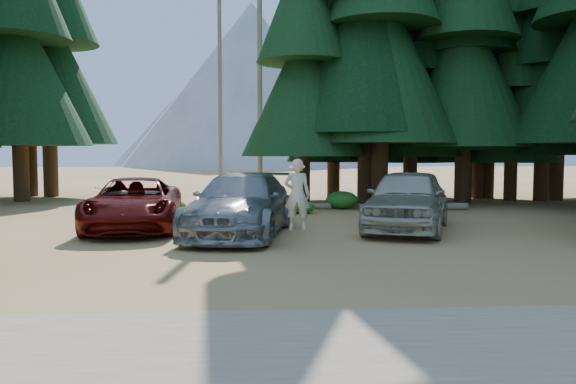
% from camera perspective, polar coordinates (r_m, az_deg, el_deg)
% --- Properties ---
extents(ground, '(160.00, 160.00, 0.00)m').
position_cam_1_polar(ground, '(12.96, -5.85, -6.20)').
color(ground, '#A27445').
rests_on(ground, ground).
extents(gravel_strip, '(26.00, 3.50, 0.01)m').
position_cam_1_polar(gravel_strip, '(6.67, -8.41, -16.06)').
color(gravel_strip, gray).
rests_on(gravel_strip, ground).
extents(forest_belt_north, '(36.00, 7.00, 22.00)m').
position_cam_1_polar(forest_belt_north, '(27.84, -4.49, -0.73)').
color(forest_belt_north, black).
rests_on(forest_belt_north, ground).
extents(snag_front, '(0.24, 0.24, 12.00)m').
position_cam_1_polar(snag_front, '(27.49, -2.88, 11.75)').
color(snag_front, '#696154').
rests_on(snag_front, ground).
extents(snag_back, '(0.20, 0.20, 10.00)m').
position_cam_1_polar(snag_back, '(28.92, -6.91, 9.35)').
color(snag_back, '#696154').
rests_on(snag_back, ground).
extents(mountain_peak, '(48.00, 50.00, 28.00)m').
position_cam_1_polar(mountain_peak, '(101.56, -5.16, 9.87)').
color(mountain_peak, gray).
rests_on(mountain_peak, ground).
extents(red_pickup, '(3.06, 5.78, 1.55)m').
position_cam_1_polar(red_pickup, '(17.29, -15.33, -1.17)').
color(red_pickup, '#590B07').
rests_on(red_pickup, ground).
extents(silver_minivan_center, '(3.47, 6.25, 1.71)m').
position_cam_1_polar(silver_minivan_center, '(15.67, -4.77, -1.25)').
color(silver_minivan_center, gray).
rests_on(silver_minivan_center, ground).
extents(silver_minivan_right, '(4.00, 5.81, 1.84)m').
position_cam_1_polar(silver_minivan_right, '(16.92, 12.05, -0.73)').
color(silver_minivan_right, '#B9B5A5').
rests_on(silver_minivan_right, ground).
extents(frisbee_player, '(0.67, 0.50, 1.68)m').
position_cam_1_polar(frisbee_player, '(13.14, 0.93, -0.22)').
color(frisbee_player, beige).
rests_on(frisbee_player, ground).
extents(log_left, '(3.51, 1.90, 0.27)m').
position_cam_1_polar(log_left, '(20.42, -3.82, -2.07)').
color(log_left, '#696154').
rests_on(log_left, ground).
extents(log_mid, '(3.22, 0.90, 0.27)m').
position_cam_1_polar(log_mid, '(22.97, 0.36, -1.39)').
color(log_mid, '#696154').
rests_on(log_mid, ground).
extents(log_right, '(4.41, 0.53, 0.28)m').
position_cam_1_polar(log_right, '(22.89, 12.66, -1.48)').
color(log_right, '#696154').
rests_on(log_right, ground).
extents(shrub_far_left, '(0.85, 0.85, 0.47)m').
position_cam_1_polar(shrub_far_left, '(20.71, -18.18, -1.90)').
color(shrub_far_left, '#1D611F').
rests_on(shrub_far_left, ground).
extents(shrub_left, '(0.67, 0.67, 0.37)m').
position_cam_1_polar(shrub_left, '(22.76, -11.16, -1.38)').
color(shrub_left, '#1D611F').
rests_on(shrub_left, ground).
extents(shrub_center_left, '(0.95, 0.95, 0.52)m').
position_cam_1_polar(shrub_center_left, '(20.26, -17.06, -1.92)').
color(shrub_center_left, '#1D611F').
rests_on(shrub_center_left, ground).
extents(shrub_center_right, '(0.89, 0.89, 0.49)m').
position_cam_1_polar(shrub_center_right, '(21.20, 1.49, -1.54)').
color(shrub_center_right, '#1D611F').
rests_on(shrub_center_right, ground).
extents(shrub_right, '(1.10, 1.10, 0.61)m').
position_cam_1_polar(shrub_right, '(22.47, -0.16, -1.07)').
color(shrub_right, '#1D611F').
rests_on(shrub_right, ground).
extents(shrub_far_right, '(1.32, 1.32, 0.73)m').
position_cam_1_polar(shrub_far_right, '(23.09, 5.49, -0.80)').
color(shrub_far_right, '#1D611F').
rests_on(shrub_far_right, ground).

